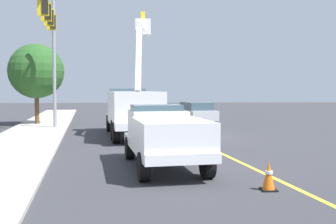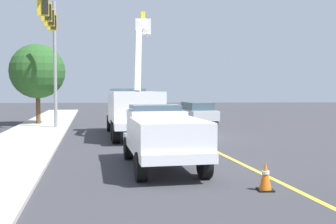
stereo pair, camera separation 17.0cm
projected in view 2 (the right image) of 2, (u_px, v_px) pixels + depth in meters
ground at (186, 137)px, 21.73m from camera, size 120.00×120.00×0.00m
sidewalk_far_side at (26, 140)px, 20.07m from camera, size 59.93×11.79×0.12m
lane_centre_stripe at (186, 137)px, 21.73m from camera, size 49.55×7.01×0.01m
utility_bucket_truck at (132, 107)px, 22.17m from camera, size 8.47×3.60×7.18m
service_pickup_truck at (162, 134)px, 13.05m from camera, size 5.83×2.85×2.06m
passing_minivan at (197, 112)px, 29.33m from camera, size 5.02×2.54×1.69m
traffic_cone_leading at (265, 176)px, 10.11m from camera, size 0.40×0.40×0.77m
traffic_cone_mid_front at (153, 123)px, 26.81m from camera, size 0.40×0.40×0.71m
traffic_signal_mast at (51, 35)px, 23.59m from camera, size 7.28×1.28×8.45m
street_tree_right at (37, 71)px, 28.90m from camera, size 4.02×4.02×6.00m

